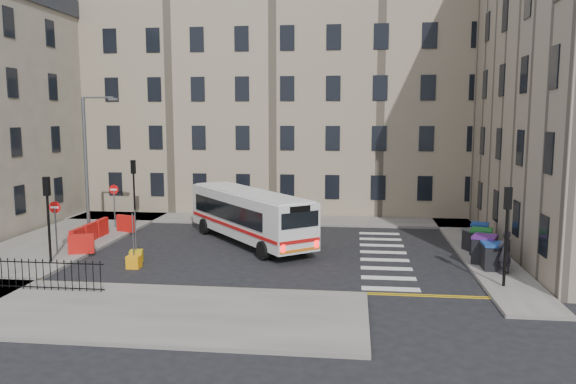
% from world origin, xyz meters
% --- Properties ---
extents(ground, '(120.00, 120.00, 0.00)m').
position_xyz_m(ground, '(0.00, 0.00, 0.00)').
color(ground, black).
rests_on(ground, ground).
extents(pavement_north, '(36.00, 3.20, 0.15)m').
position_xyz_m(pavement_north, '(-6.00, 8.60, 0.07)').
color(pavement_north, slate).
rests_on(pavement_north, ground).
extents(pavement_east, '(2.40, 26.00, 0.15)m').
position_xyz_m(pavement_east, '(9.00, 4.00, 0.07)').
color(pavement_east, slate).
rests_on(pavement_east, ground).
extents(pavement_west, '(6.00, 22.00, 0.15)m').
position_xyz_m(pavement_west, '(-14.00, 1.00, 0.07)').
color(pavement_west, slate).
rests_on(pavement_west, ground).
extents(pavement_sw, '(20.00, 6.00, 0.15)m').
position_xyz_m(pavement_sw, '(-7.00, -10.00, 0.07)').
color(pavement_sw, slate).
rests_on(pavement_sw, ground).
extents(terrace_north, '(38.30, 10.80, 17.20)m').
position_xyz_m(terrace_north, '(-7.00, 15.50, 8.62)').
color(terrace_north, gray).
rests_on(terrace_north, ground).
extents(traffic_light_east, '(0.28, 0.22, 4.10)m').
position_xyz_m(traffic_light_east, '(8.60, -5.50, 2.87)').
color(traffic_light_east, black).
rests_on(traffic_light_east, pavement_east).
extents(traffic_light_nw, '(0.28, 0.22, 4.10)m').
position_xyz_m(traffic_light_nw, '(-12.00, 6.50, 2.87)').
color(traffic_light_nw, black).
rests_on(traffic_light_nw, pavement_west).
extents(traffic_light_sw, '(0.28, 0.22, 4.10)m').
position_xyz_m(traffic_light_sw, '(-12.00, -4.00, 2.87)').
color(traffic_light_sw, black).
rests_on(traffic_light_sw, pavement_west).
extents(streetlamp, '(0.50, 0.22, 8.14)m').
position_xyz_m(streetlamp, '(-13.00, 2.00, 4.34)').
color(streetlamp, '#595B5E').
rests_on(streetlamp, pavement_west).
extents(no_entry_north, '(0.60, 0.08, 3.00)m').
position_xyz_m(no_entry_north, '(-12.50, 4.50, 2.08)').
color(no_entry_north, '#595B5E').
rests_on(no_entry_north, pavement_west).
extents(no_entry_south, '(0.60, 0.08, 3.00)m').
position_xyz_m(no_entry_south, '(-12.50, -2.50, 2.08)').
color(no_entry_south, '#595B5E').
rests_on(no_entry_south, pavement_west).
extents(roadworks_barriers, '(1.66, 6.26, 1.00)m').
position_xyz_m(roadworks_barriers, '(-11.84, 0.50, 0.65)').
color(roadworks_barriers, red).
rests_on(roadworks_barriers, pavement_west).
extents(iron_railings, '(7.80, 0.04, 1.20)m').
position_xyz_m(iron_railings, '(-11.25, -8.20, 0.75)').
color(iron_railings, black).
rests_on(iron_railings, pavement_sw).
extents(bus, '(8.42, 9.74, 2.87)m').
position_xyz_m(bus, '(-3.40, 1.75, 1.66)').
color(bus, silver).
rests_on(bus, ground).
extents(wheelie_bin_a, '(0.98, 1.12, 1.22)m').
position_xyz_m(wheelie_bin_a, '(8.77, -2.90, 0.76)').
color(wheelie_bin_a, black).
rests_on(wheelie_bin_a, pavement_east).
extents(wheelie_bin_b, '(1.42, 1.51, 1.33)m').
position_xyz_m(wheelie_bin_b, '(8.63, -1.76, 0.82)').
color(wheelie_bin_b, black).
rests_on(wheelie_bin_b, pavement_east).
extents(wheelie_bin_c, '(1.32, 1.42, 1.28)m').
position_xyz_m(wheelie_bin_c, '(8.87, 0.03, 0.80)').
color(wheelie_bin_c, black).
rests_on(wheelie_bin_c, pavement_east).
extents(wheelie_bin_d, '(1.18, 1.26, 1.12)m').
position_xyz_m(wheelie_bin_d, '(8.67, 0.80, 0.72)').
color(wheelie_bin_d, black).
rests_on(wheelie_bin_d, pavement_east).
extents(wheelie_bin_e, '(1.18, 1.27, 1.16)m').
position_xyz_m(wheelie_bin_e, '(9.27, 2.31, 0.73)').
color(wheelie_bin_e, black).
rests_on(wheelie_bin_e, pavement_east).
extents(pedestrian, '(0.85, 0.75, 1.95)m').
position_xyz_m(pedestrian, '(9.08, -3.64, 1.13)').
color(pedestrian, black).
rests_on(pedestrian, pavement_east).
extents(bollard_yellow, '(0.62, 0.62, 0.60)m').
position_xyz_m(bollard_yellow, '(-7.79, -4.10, 0.30)').
color(bollard_yellow, orange).
rests_on(bollard_yellow, ground).
extents(bollard_chevron, '(0.73, 0.73, 0.60)m').
position_xyz_m(bollard_chevron, '(-8.08, -3.10, 0.30)').
color(bollard_chevron, gold).
rests_on(bollard_chevron, ground).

